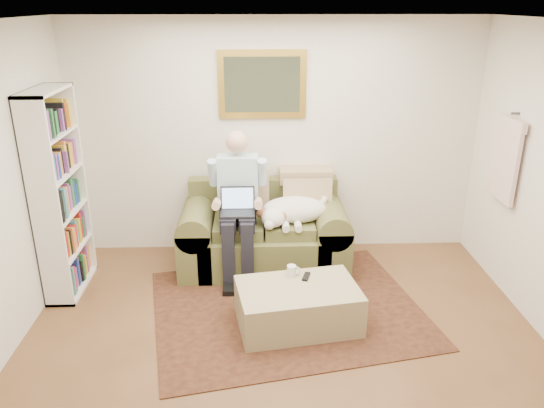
{
  "coord_description": "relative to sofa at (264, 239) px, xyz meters",
  "views": [
    {
      "loc": [
        -0.23,
        -3.22,
        2.73
      ],
      "look_at": [
        -0.07,
        1.41,
        0.95
      ],
      "focal_mm": 35.0,
      "sensor_mm": 36.0,
      "label": 1
    }
  ],
  "objects": [
    {
      "name": "room_shell",
      "position": [
        0.14,
        -1.66,
        0.99
      ],
      "size": [
        4.51,
        5.0,
        2.61
      ],
      "color": "brown",
      "rests_on": "ground"
    },
    {
      "name": "rug",
      "position": [
        0.2,
        -0.91,
        -0.3
      ],
      "size": [
        2.79,
        2.41,
        0.01
      ],
      "primitive_type": "cube",
      "rotation": [
        0.0,
        0.0,
        0.2
      ],
      "color": "black",
      "rests_on": "room_shell"
    },
    {
      "name": "sofa",
      "position": [
        0.0,
        0.0,
        0.0
      ],
      "size": [
        1.79,
        0.91,
        1.07
      ],
      "color": "brown",
      "rests_on": "room_shell"
    },
    {
      "name": "seated_man",
      "position": [
        -0.27,
        -0.16,
        0.44
      ],
      "size": [
        0.59,
        0.84,
        1.5
      ],
      "primitive_type": null,
      "color": "#8CC0D8",
      "rests_on": "sofa"
    },
    {
      "name": "laptop",
      "position": [
        -0.27,
        -0.23,
        0.48
      ],
      "size": [
        0.35,
        0.27,
        0.25
      ],
      "color": "black",
      "rests_on": "seated_man"
    },
    {
      "name": "sleeping_dog",
      "position": [
        0.32,
        -0.09,
        0.38
      ],
      "size": [
        0.74,
        0.46,
        0.27
      ],
      "primitive_type": null,
      "color": "white",
      "rests_on": "sofa"
    },
    {
      "name": "ottoman",
      "position": [
        0.28,
        -1.18,
        -0.12
      ],
      "size": [
        1.15,
        0.83,
        0.38
      ],
      "primitive_type": "cube",
      "rotation": [
        0.0,
        0.0,
        0.17
      ],
      "color": "tan",
      "rests_on": "room_shell"
    },
    {
      "name": "coffee_mug",
      "position": [
        0.23,
        -0.96,
        0.12
      ],
      "size": [
        0.08,
        0.08,
        0.1
      ],
      "primitive_type": "cylinder",
      "color": "white",
      "rests_on": "ottoman"
    },
    {
      "name": "tv_remote",
      "position": [
        0.37,
        -1.0,
        0.08
      ],
      "size": [
        0.09,
        0.16,
        0.02
      ],
      "primitive_type": "cube",
      "rotation": [
        0.0,
        0.0,
        -0.3
      ],
      "color": "black",
      "rests_on": "ottoman"
    },
    {
      "name": "bookshelf",
      "position": [
        -1.96,
        -0.41,
        0.69
      ],
      "size": [
        0.28,
        0.8,
        2.0
      ],
      "primitive_type": null,
      "color": "white",
      "rests_on": "room_shell"
    },
    {
      "name": "wall_mirror",
      "position": [
        -0.0,
        0.46,
        1.59
      ],
      "size": [
        0.94,
        0.04,
        0.72
      ],
      "color": "gold",
      "rests_on": "room_shell"
    },
    {
      "name": "hanging_shirt",
      "position": [
        2.33,
        -0.41,
        1.04
      ],
      "size": [
        0.06,
        0.52,
        0.9
      ],
      "primitive_type": null,
      "color": "#F6CDCB",
      "rests_on": "room_shell"
    }
  ]
}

